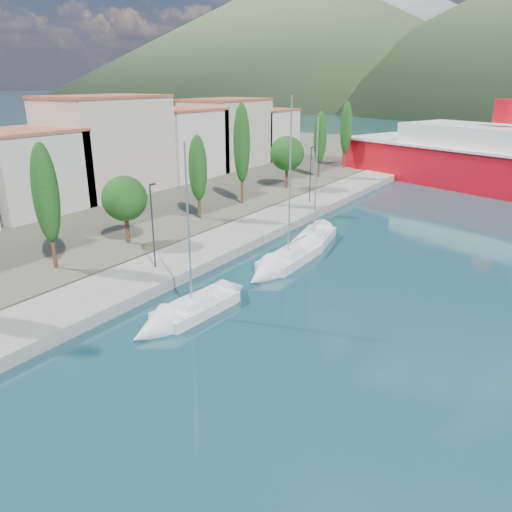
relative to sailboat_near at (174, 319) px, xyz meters
The scene contains 9 objects.
ground 110.43m from the sailboat_near, 88.49° to the left, with size 1400.00×1400.00×0.00m, color #18434C.
quay 17.49m from the sailboat_near, 110.38° to the left, with size 5.00×88.00×0.80m, color gray.
land_strip 51.38m from the sailboat_near, 149.10° to the left, with size 70.00×148.00×0.70m, color #565644.
town_buildings 40.24m from the sailboat_near, 136.82° to the left, with size 9.20×69.20×11.30m.
tree_row 26.87m from the sailboat_near, 117.78° to the left, with size 4.25×62.92×10.74m.
lamp_posts 8.96m from the sailboat_near, 138.51° to the left, with size 0.15×47.97×6.06m.
sailboat_near is the anchor object (origin of this frame).
sailboat_mid 10.86m from the sailboat_near, 86.86° to the left, with size 2.68×9.48×13.56m.
sailboat_far 16.73m from the sailboat_near, 89.02° to the left, with size 4.09×8.34×11.75m.
Camera 1 is at (15.47, -9.96, 13.53)m, focal length 35.00 mm.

